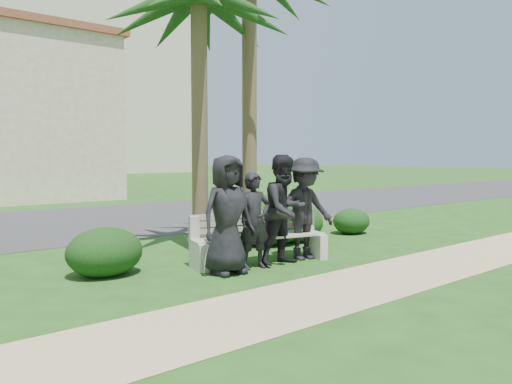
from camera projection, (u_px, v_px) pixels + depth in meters
ground at (312, 258)px, 9.18m from camera, size 160.00×160.00×0.00m
footpath at (395, 276)px, 7.81m from camera, size 30.00×1.60×0.01m
asphalt_street at (123, 218)px, 15.31m from camera, size 160.00×8.00×0.01m
stucco_bldg_right at (1, 116)px, 22.06m from camera, size 8.40×8.40×7.30m
hotel_tower at (59, 60)px, 59.30m from camera, size 26.00×18.00×37.30m
park_bench at (259, 241)px, 8.73m from camera, size 2.57×1.13×0.85m
man_a at (227, 215)px, 7.87m from camera, size 0.93×0.62×1.89m
man_b at (255, 221)px, 8.27m from camera, size 0.63×0.46×1.60m
man_c at (285, 210)px, 8.58m from camera, size 0.94×0.75×1.90m
man_d at (305, 209)px, 9.01m from camera, size 1.28×0.85×1.84m
hedge_a at (105, 251)px, 7.80m from camera, size 1.20×0.99×0.79m
hedge_c at (260, 227)px, 10.57m from camera, size 1.17×0.97×0.76m
hedge_d at (272, 218)px, 10.66m from camera, size 1.68×1.39×1.10m
hedge_e at (296, 222)px, 10.99m from camera, size 1.33×1.10×0.87m
hedge_f at (351, 220)px, 12.10m from camera, size 0.98×0.81×0.64m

